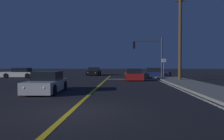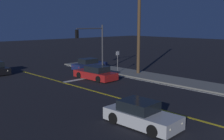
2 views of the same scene
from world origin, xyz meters
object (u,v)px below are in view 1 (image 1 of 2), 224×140
object	(u,v)px
traffic_signal_near_right	(151,51)
utility_pole_right	(180,33)
car_following_oncoming_white	(20,73)
car_far_approaching_black	(94,72)
car_mid_block_red	(133,75)
street_sign_corner	(164,65)
car_parked_curb_silver	(47,83)
car_distant_tail_navy	(154,73)

from	to	relation	value
traffic_signal_near_right	utility_pole_right	world-z (taller)	utility_pole_right
car_following_oncoming_white	car_far_approaching_black	world-z (taller)	same
car_mid_block_red	traffic_signal_near_right	bearing A→B (deg)	51.12
car_mid_block_red	street_sign_corner	bearing A→B (deg)	5.74
car_parked_curb_silver	street_sign_corner	distance (m)	15.14
car_distant_tail_navy	car_mid_block_red	world-z (taller)	same
traffic_signal_near_right	car_distant_tail_navy	bearing A→B (deg)	-114.64
car_parked_curb_silver	street_sign_corner	world-z (taller)	street_sign_corner
car_parked_curb_silver	traffic_signal_near_right	bearing A→B (deg)	-123.45
car_distant_tail_navy	traffic_signal_near_right	distance (m)	3.45
car_mid_block_red	street_sign_corner	distance (m)	3.79
car_following_oncoming_white	traffic_signal_near_right	xyz separation A→B (m)	(17.84, -0.29, 2.98)
traffic_signal_near_right	utility_pole_right	size ratio (longest dim) A/B	0.53
car_far_approaching_black	car_mid_block_red	distance (m)	11.71
car_far_approaching_black	car_parked_curb_silver	size ratio (longest dim) A/B	1.01
car_parked_curb_silver	utility_pole_right	world-z (taller)	utility_pole_right
traffic_signal_near_right	car_mid_block_red	bearing A→B (deg)	53.25
car_far_approaching_black	car_following_oncoming_white	bearing A→B (deg)	36.05
car_following_oncoming_white	car_parked_curb_silver	world-z (taller)	same
car_parked_curb_silver	car_mid_block_red	bearing A→B (deg)	-121.63
car_mid_block_red	utility_pole_right	bearing A→B (deg)	-16.41
traffic_signal_near_right	utility_pole_right	bearing A→B (deg)	118.99
car_mid_block_red	traffic_signal_near_right	world-z (taller)	traffic_signal_near_right
traffic_signal_near_right	street_sign_corner	size ratio (longest dim) A/B	2.11
car_distant_tail_navy	traffic_signal_near_right	world-z (taller)	traffic_signal_near_right
car_mid_block_red	car_parked_curb_silver	bearing A→B (deg)	-121.47
car_far_approaching_black	utility_pole_right	distance (m)	16.45
street_sign_corner	utility_pole_right	bearing A→B (deg)	-51.60
car_distant_tail_navy	street_sign_corner	distance (m)	4.53
car_far_approaching_black	traffic_signal_near_right	world-z (taller)	traffic_signal_near_right
utility_pole_right	street_sign_corner	world-z (taller)	utility_pole_right
car_mid_block_red	car_following_oncoming_white	bearing A→B (deg)	164.75
car_following_oncoming_white	street_sign_corner	world-z (taller)	street_sign_corner
traffic_signal_near_right	street_sign_corner	xyz separation A→B (m)	(1.13, -2.80, -1.87)
car_far_approaching_black	car_distant_tail_navy	xyz separation A→B (m)	(9.23, -5.16, -0.00)
car_far_approaching_black	car_distant_tail_navy	bearing A→B (deg)	152.24
car_parked_curb_silver	car_mid_block_red	size ratio (longest dim) A/B	0.91
car_mid_block_red	traffic_signal_near_right	size ratio (longest dim) A/B	0.88
car_far_approaching_black	car_distant_tail_navy	size ratio (longest dim) A/B	1.02
car_far_approaching_black	utility_pole_right	xyz separation A→B (m)	(11.04, -11.30, 4.60)
car_following_oncoming_white	traffic_signal_near_right	size ratio (longest dim) A/B	0.89
traffic_signal_near_right	car_following_oncoming_white	bearing A→B (deg)	-0.93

